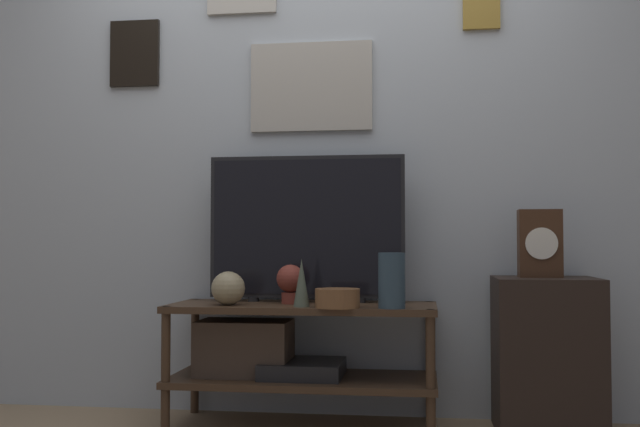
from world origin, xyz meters
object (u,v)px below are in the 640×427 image
Objects in this scene: vase_tall_ceramic at (392,280)px; mantel_clock at (540,243)px; television at (306,227)px; decorative_bust at (290,281)px; vase_slim_bronze at (302,283)px; vase_wide_bowl at (338,298)px; vase_round_glass at (228,288)px.

vase_tall_ceramic is 0.79× the size of mantel_clock.
television reaches higher than decorative_bust.
vase_slim_bronze is (0.02, -0.26, -0.25)m from television.
mantel_clock reaches higher than vase_tall_ceramic.
decorative_bust is at bearing -118.05° from television.
vase_tall_ceramic is at bearing -34.91° from television.
vase_wide_bowl is 0.93× the size of vase_slim_bronze.
vase_slim_bronze is at bearing -7.17° from vase_round_glass.
mantel_clock is (1.10, 0.03, 0.17)m from decorative_bust.
vase_wide_bowl is 0.17m from vase_slim_bronze.
television reaches higher than vase_wide_bowl.
mantel_clock reaches higher than vase_slim_bronze.
vase_tall_ceramic is 0.50m from decorative_bust.
vase_wide_bowl is (0.49, -0.07, -0.03)m from vase_round_glass.
vase_slim_bronze is at bearing -85.51° from television.
decorative_bust is at bearing -178.31° from mantel_clock.
vase_wide_bowl is at bearing -179.74° from vase_tall_ceramic.
vase_tall_ceramic is at bearing -5.13° from vase_round_glass.
television is at bearing 145.09° from vase_tall_ceramic.
decorative_bust is (-0.06, -0.11, -0.25)m from television.
vase_tall_ceramic is (0.72, -0.06, 0.04)m from vase_round_glass.
mantel_clock is (0.86, 0.21, 0.23)m from vase_wide_bowl.
vase_wide_bowl is 0.82× the size of vase_tall_ceramic.
decorative_bust is (0.26, 0.11, 0.03)m from vase_round_glass.
vase_wide_bowl is 1.08× the size of decorative_bust.
decorative_bust is 1.11m from mantel_clock.
mantel_clock is at bearing 6.17° from vase_round_glass.
television is 4.79× the size of vase_wide_bowl.
vase_round_glass reaches higher than vase_wide_bowl.
television is 1.05m from mantel_clock.
mantel_clock is (1.02, 0.19, 0.17)m from vase_slim_bronze.
vase_tall_ceramic is (0.39, -0.02, 0.01)m from vase_slim_bronze.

